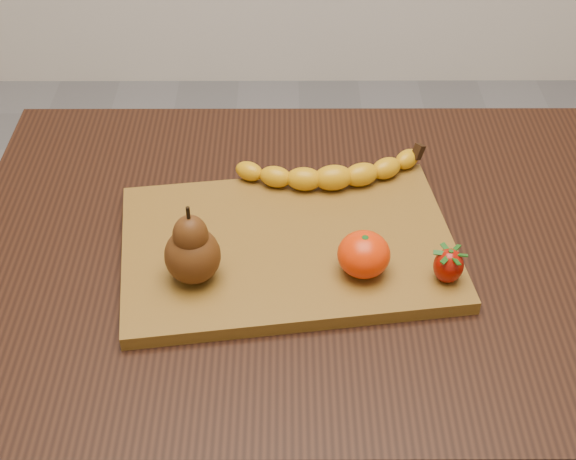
{
  "coord_description": "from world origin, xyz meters",
  "views": [
    {
      "loc": [
        -0.05,
        -0.84,
        1.51
      ],
      "look_at": [
        -0.04,
        -0.02,
        0.8
      ],
      "focal_mm": 50.0,
      "sensor_mm": 36.0,
      "label": 1
    }
  ],
  "objects_px": {
    "table": "(317,292)",
    "cutting_board": "(288,246)",
    "mandarin": "(364,254)",
    "pear": "(191,244)"
  },
  "relations": [
    {
      "from": "cutting_board",
      "to": "mandarin",
      "type": "relative_size",
      "value": 6.53
    },
    {
      "from": "table",
      "to": "mandarin",
      "type": "bearing_deg",
      "value": -55.23
    },
    {
      "from": "table",
      "to": "pear",
      "type": "xyz_separation_m",
      "value": [
        -0.17,
        -0.09,
        0.17
      ]
    },
    {
      "from": "table",
      "to": "cutting_board",
      "type": "height_order",
      "value": "cutting_board"
    },
    {
      "from": "cutting_board",
      "to": "mandarin",
      "type": "distance_m",
      "value": 0.12
    },
    {
      "from": "mandarin",
      "to": "cutting_board",
      "type": "bearing_deg",
      "value": 148.79
    },
    {
      "from": "table",
      "to": "mandarin",
      "type": "relative_size",
      "value": 14.52
    },
    {
      "from": "table",
      "to": "mandarin",
      "type": "height_order",
      "value": "mandarin"
    },
    {
      "from": "cutting_board",
      "to": "mandarin",
      "type": "xyz_separation_m",
      "value": [
        0.1,
        -0.06,
        0.04
      ]
    },
    {
      "from": "table",
      "to": "pear",
      "type": "relative_size",
      "value": 8.85
    }
  ]
}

